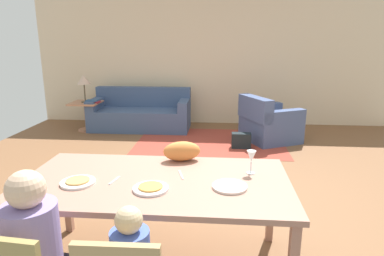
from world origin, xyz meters
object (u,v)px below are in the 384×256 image
Objects in this scene: table_lamp at (84,81)px; handbag at (241,141)px; cat at (182,151)px; couch at (141,114)px; side_table at (86,112)px; plate_near_child at (151,189)px; armchair at (268,124)px; dining_table at (156,187)px; plate_near_woman at (230,187)px; book_upper at (92,101)px; plate_near_man at (78,182)px; book_lower at (94,102)px; wine_glass at (251,157)px.

table_lamp is 1.69× the size of handbag.
cat reaches higher than couch.
side_table is at bearing -166.16° from couch.
plate_near_child is 0.22× the size of armchair.
table_lamp is at bearing 163.48° from handbag.
couch reaches higher than dining_table.
side_table is (-3.54, 0.42, 0.06)m from armchair.
plate_near_woman is at bearing -101.93° from armchair.
armchair is 1.98× the size of side_table.
book_upper is 0.69× the size of handbag.
plate_near_man is 4.40m from book_lower.
handbag is at bearing 61.96° from cat.
plate_near_child is at bearing -64.14° from book_upper.
plate_near_woman is 0.13× the size of couch.
armchair is at bearing 70.70° from plate_near_child.
side_table is at bearing 108.75° from cat.
wine_glass is at bearing -53.21° from table_lamp.
side_table is at bearing 173.16° from armchair.
armchair reaches higher than dining_table.
dining_table is 3.33m from handbag.
dining_table is 3.70× the size of table_lamp.
plate_near_man is 1.31m from wine_glass.
plate_near_woman is 1.14× the size of book_upper.
book_lower is (-2.15, 3.61, -0.25)m from cat.
plate_near_man is 4.24m from armchair.
dining_table is at bearing -123.38° from cat.
plate_near_woman reaches higher than book_lower.
table_lamp reaches higher than book_upper.
wine_glass is 4.87m from table_lamp.
couch is at bearing 104.78° from dining_table.
table_lamp reaches higher than plate_near_man.
armchair is at bearing -15.36° from couch.
book_upper is at bearing 116.85° from dining_table.
plate_near_woman reaches higher than dining_table.
handbag is at bearing -30.29° from couch.
dining_table is 0.56m from plate_near_woman.
armchair is at bearing -6.32° from book_upper.
couch is at bearing 114.15° from wine_glass.
book_lower is at bearing 11.75° from book_upper.
plate_near_man is at bearing -156.03° from cat.
handbag is (2.84, -0.86, -0.46)m from book_lower.
couch is at bearing 164.64° from armchair.
side_table reaches higher than handbag.
armchair is 3.59× the size of handbag.
side_table is at bearing 118.29° from dining_table.
dining_table is 8.00× the size of plate_near_child.
wine_glass is 4.89m from side_table.
table_lamp reaches higher than plate_near_child.
wine_glass is at bearing 26.58° from plate_near_child.
book_upper is (-1.49, 4.15, -0.15)m from plate_near_man.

